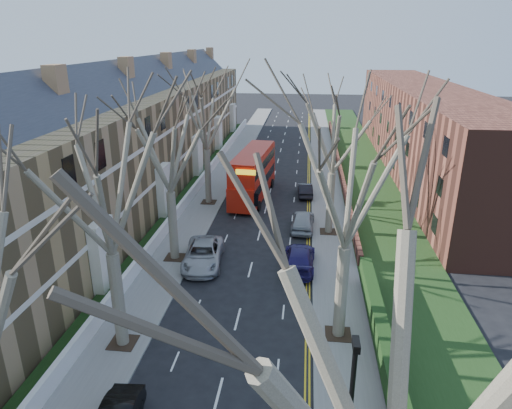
% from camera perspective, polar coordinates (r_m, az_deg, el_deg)
% --- Properties ---
extents(pavement_left, '(3.00, 102.00, 0.12)m').
position_cam_1_polar(pavement_left, '(55.29, -3.87, 4.13)').
color(pavement_left, slate).
rests_on(pavement_left, ground).
extents(pavement_right, '(3.00, 102.00, 0.12)m').
position_cam_1_polar(pavement_right, '(54.51, 8.68, 3.70)').
color(pavement_right, slate).
rests_on(pavement_right, ground).
extents(terrace_left, '(9.70, 78.00, 13.60)m').
position_cam_1_polar(terrace_left, '(48.49, -14.72, 7.88)').
color(terrace_left, '#997D4D').
rests_on(terrace_left, ground).
extents(flats_right, '(13.97, 54.00, 10.00)m').
position_cam_1_polar(flats_right, '(58.88, 20.15, 8.87)').
color(flats_right, brown).
rests_on(flats_right, ground).
extents(wall_hedge_right, '(0.70, 24.00, 1.80)m').
position_cam_1_polar(wall_hedge_right, '(21.31, 17.23, -22.94)').
color(wall_hedge_right, '#523423').
rests_on(wall_hedge_right, ground).
extents(front_wall_left, '(0.30, 78.00, 1.00)m').
position_cam_1_polar(front_wall_left, '(47.98, -7.48, 2.16)').
color(front_wall_left, white).
rests_on(front_wall_left, ground).
extents(grass_verge_right, '(6.00, 102.00, 0.06)m').
position_cam_1_polar(grass_verge_right, '(54.87, 13.39, 3.58)').
color(grass_verge_right, '#1C3814').
rests_on(grass_verge_right, ground).
extents(tree_left_mid, '(10.50, 10.50, 14.71)m').
position_cam_1_polar(tree_left_mid, '(22.14, -18.65, 3.89)').
color(tree_left_mid, '#675D49').
rests_on(tree_left_mid, ground).
extents(tree_left_far, '(10.15, 10.15, 14.22)m').
position_cam_1_polar(tree_left_far, '(31.29, -11.11, 8.55)').
color(tree_left_far, '#675D49').
rests_on(tree_left_far, ground).
extents(tree_left_dist, '(10.50, 10.50, 14.71)m').
position_cam_1_polar(tree_left_dist, '(42.68, -6.38, 12.29)').
color(tree_left_dist, '#675D49').
rests_on(tree_left_dist, ground).
extents(tree_right_near, '(10.85, 10.85, 15.20)m').
position_cam_1_polar(tree_right_near, '(9.38, 19.18, -17.30)').
color(tree_right_near, '#675D49').
rests_on(tree_right_near, ground).
extents(tree_right_mid, '(10.50, 10.50, 14.71)m').
position_cam_1_polar(tree_right_mid, '(22.15, 11.73, 4.54)').
color(tree_right_mid, '#675D49').
rests_on(tree_right_mid, ground).
extents(tree_right_far, '(10.15, 10.15, 14.22)m').
position_cam_1_polar(tree_right_far, '(35.85, 9.84, 10.10)').
color(tree_right_far, '#675D49').
rests_on(tree_right_far, ground).
extents(double_decker_bus, '(3.61, 11.39, 4.68)m').
position_cam_1_polar(double_decker_bus, '(45.70, -0.36, 3.63)').
color(double_decker_bus, '#AC190C').
rests_on(double_decker_bus, ground).
extents(car_left_far, '(3.12, 5.88, 1.57)m').
position_cam_1_polar(car_left_far, '(32.93, -6.63, -6.22)').
color(car_left_far, '#A4A5A9').
rests_on(car_left_far, ground).
extents(car_right_near, '(2.24, 5.28, 1.52)m').
position_cam_1_polar(car_right_near, '(32.37, 5.44, -6.71)').
color(car_right_near, '#201855').
rests_on(car_right_near, ground).
extents(car_right_mid, '(2.06, 4.70, 1.58)m').
position_cam_1_polar(car_right_mid, '(38.71, 5.89, -2.02)').
color(car_right_mid, '#969A9E').
rests_on(car_right_mid, ground).
extents(car_right_far, '(1.65, 4.09, 1.32)m').
position_cam_1_polar(car_right_far, '(46.91, 6.16, 1.85)').
color(car_right_far, black).
rests_on(car_right_far, ground).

